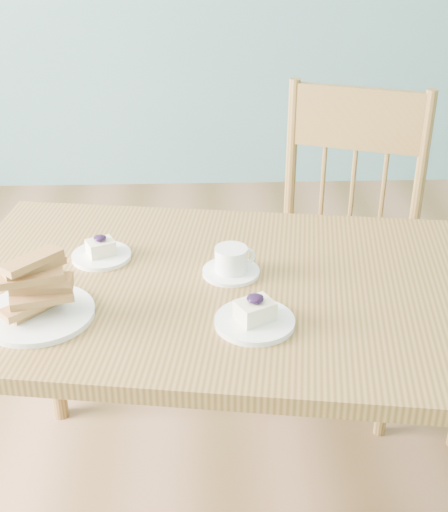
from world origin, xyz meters
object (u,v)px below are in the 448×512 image
Objects in this scene: dining_table at (248,311)px; coffee_cup at (232,263)px; dining_chair at (342,249)px; cheesecake_plate_far at (101,252)px; cheesecake_plate_near at (255,317)px; biscotti_plate at (36,297)px.

coffee_cup is at bearing 133.90° from dining_table.
dining_chair is (0.34, 0.59, -0.15)m from dining_table.
dining_table is at bearing -21.73° from cheesecake_plate_far.
dining_table is at bearing -70.82° from coffee_cup.
dining_chair is 7.45× the size of coffee_cup.
dining_table is 10.20× the size of cheesecake_plate_far.
cheesecake_plate_far is (-0.35, 0.14, 0.09)m from dining_table.
coffee_cup reaches higher than dining_table.
dining_chair is 0.86m from cheesecake_plate_near.
coffee_cup is at bearing 21.84° from biscotti_plate.
cheesecake_plate_far is (-0.69, -0.45, 0.24)m from dining_chair.
dining_table is 8.76× the size of cheesecake_plate_near.
cheesecake_plate_far reaches higher than dining_table.
dining_chair reaches higher than cheesecake_plate_far.
dining_table is 0.39m from cheesecake_plate_far.
cheesecake_plate_near is at bearing -40.68° from cheesecake_plate_far.
coffee_cup reaches higher than cheesecake_plate_far.
dining_table is 0.49m from biscotti_plate.
cheesecake_plate_far is 0.61× the size of biscotti_plate.
cheesecake_plate_far is (-0.35, 0.30, -0.00)m from cheesecake_plate_near.
dining_chair is at bearing 65.66° from cheesecake_plate_near.
dining_chair is at bearing 32.76° from cheesecake_plate_far.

